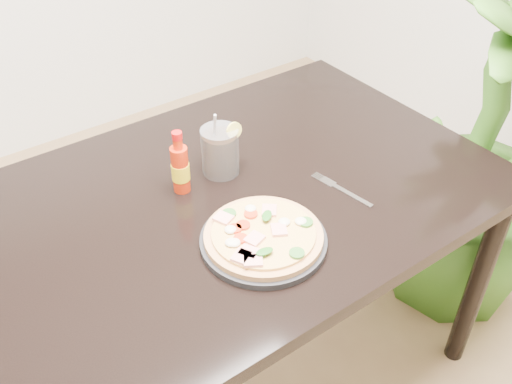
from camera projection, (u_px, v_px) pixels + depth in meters
dining_table at (229, 218)px, 1.50m from camera, size 1.40×0.90×0.75m
plate at (263, 241)px, 1.30m from camera, size 0.29×0.29×0.02m
pizza at (263, 235)px, 1.28m from camera, size 0.27×0.27×0.03m
hot_sauce_bottle at (180, 168)px, 1.41m from camera, size 0.05×0.05×0.17m
cola_cup at (220, 152)px, 1.48m from camera, size 0.10×0.10×0.19m
fork at (340, 189)px, 1.45m from camera, size 0.05×0.19×0.00m
houseplant at (481, 155)px, 1.87m from camera, size 0.93×0.93×1.17m
plant_pot at (451, 258)px, 2.16m from camera, size 0.28×0.28×0.22m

